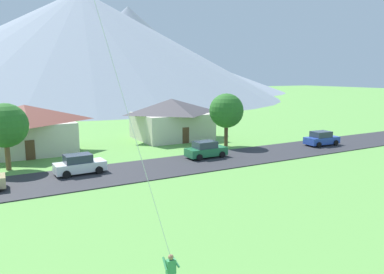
{
  "coord_description": "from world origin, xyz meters",
  "views": [
    {
      "loc": [
        -9.59,
        -1.08,
        8.48
      ],
      "look_at": [
        1.35,
        18.55,
        4.63
      ],
      "focal_mm": 34.49,
      "sensor_mm": 36.0,
      "label": 1
    }
  ],
  "objects_px": {
    "house_left_center": "(26,129)",
    "parked_car_blue_east_end": "(321,139)",
    "house_leftmost": "(172,118)",
    "tree_near_left": "(226,111)",
    "parked_car_white_mid_west": "(79,165)",
    "parked_car_green_mid_east": "(206,150)",
    "tree_center": "(5,126)"
  },
  "relations": [
    {
      "from": "house_left_center",
      "to": "parked_car_blue_east_end",
      "type": "bearing_deg",
      "value": -21.72
    },
    {
      "from": "house_leftmost",
      "to": "parked_car_blue_east_end",
      "type": "height_order",
      "value": "house_leftmost"
    },
    {
      "from": "house_left_center",
      "to": "tree_near_left",
      "type": "height_order",
      "value": "tree_near_left"
    },
    {
      "from": "parked_car_white_mid_west",
      "to": "parked_car_green_mid_east",
      "type": "distance_m",
      "value": 12.62
    },
    {
      "from": "house_left_center",
      "to": "parked_car_white_mid_west",
      "type": "xyz_separation_m",
      "value": [
        3.08,
        -11.32,
        -1.86
      ]
    },
    {
      "from": "tree_center",
      "to": "house_leftmost",
      "type": "bearing_deg",
      "value": 20.69
    },
    {
      "from": "parked_car_green_mid_east",
      "to": "parked_car_white_mid_west",
      "type": "bearing_deg",
      "value": -179.74
    },
    {
      "from": "tree_near_left",
      "to": "parked_car_white_mid_west",
      "type": "xyz_separation_m",
      "value": [
        -17.96,
        -4.25,
        -3.35
      ]
    },
    {
      "from": "house_leftmost",
      "to": "tree_center",
      "type": "bearing_deg",
      "value": -159.31
    },
    {
      "from": "parked_car_white_mid_west",
      "to": "parked_car_green_mid_east",
      "type": "height_order",
      "value": "same"
    },
    {
      "from": "house_leftmost",
      "to": "parked_car_green_mid_east",
      "type": "relative_size",
      "value": 2.28
    },
    {
      "from": "house_left_center",
      "to": "tree_center",
      "type": "distance_m",
      "value": 7.13
    },
    {
      "from": "house_leftmost",
      "to": "house_left_center",
      "type": "distance_m",
      "value": 17.77
    },
    {
      "from": "parked_car_blue_east_end",
      "to": "tree_near_left",
      "type": "bearing_deg",
      "value": 152.16
    },
    {
      "from": "house_left_center",
      "to": "parked_car_blue_east_end",
      "type": "relative_size",
      "value": 2.43
    },
    {
      "from": "house_leftmost",
      "to": "tree_center",
      "type": "distance_m",
      "value": 21.31
    },
    {
      "from": "parked_car_green_mid_east",
      "to": "tree_center",
      "type": "bearing_deg",
      "value": 165.59
    },
    {
      "from": "house_left_center",
      "to": "parked_car_white_mid_west",
      "type": "distance_m",
      "value": 11.87
    },
    {
      "from": "tree_center",
      "to": "parked_car_green_mid_east",
      "type": "height_order",
      "value": "tree_center"
    },
    {
      "from": "tree_near_left",
      "to": "house_leftmost",
      "type": "bearing_deg",
      "value": 112.53
    },
    {
      "from": "tree_center",
      "to": "parked_car_blue_east_end",
      "type": "distance_m",
      "value": 33.92
    },
    {
      "from": "tree_near_left",
      "to": "parked_car_green_mid_east",
      "type": "distance_m",
      "value": 7.57
    },
    {
      "from": "house_leftmost",
      "to": "parked_car_blue_east_end",
      "type": "xyz_separation_m",
      "value": [
        13.38,
        -13.25,
        -1.87
      ]
    },
    {
      "from": "house_left_center",
      "to": "tree_near_left",
      "type": "bearing_deg",
      "value": -18.58
    },
    {
      "from": "house_leftmost",
      "to": "house_left_center",
      "type": "xyz_separation_m",
      "value": [
        -17.75,
        -0.84,
        -0.01
      ]
    },
    {
      "from": "parked_car_blue_east_end",
      "to": "tree_center",
      "type": "bearing_deg",
      "value": 170.23
    },
    {
      "from": "tree_near_left",
      "to": "parked_car_blue_east_end",
      "type": "height_order",
      "value": "tree_near_left"
    },
    {
      "from": "parked_car_white_mid_west",
      "to": "tree_near_left",
      "type": "bearing_deg",
      "value": 13.3
    },
    {
      "from": "tree_near_left",
      "to": "tree_center",
      "type": "relative_size",
      "value": 1.04
    },
    {
      "from": "house_left_center",
      "to": "parked_car_green_mid_east",
      "type": "xyz_separation_m",
      "value": [
        15.7,
        -11.26,
        -1.86
      ]
    },
    {
      "from": "parked_car_green_mid_east",
      "to": "parked_car_blue_east_end",
      "type": "bearing_deg",
      "value": -4.24
    },
    {
      "from": "tree_near_left",
      "to": "tree_center",
      "type": "distance_m",
      "value": 23.19
    }
  ]
}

